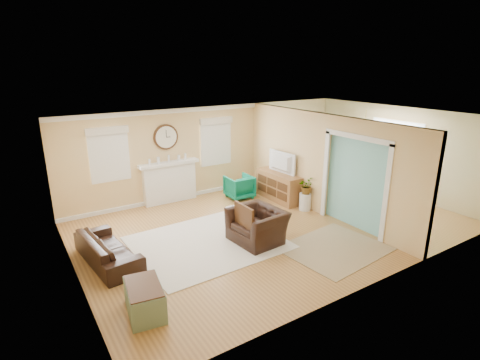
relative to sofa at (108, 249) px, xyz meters
The scene contains 29 objects.
floor 3.89m from the sofa, ahead, with size 9.00×9.00×0.00m, color olive.
wall_back 4.80m from the sofa, 34.43° to the left, with size 9.00×0.02×2.60m, color #DFB36E.
wall_front 5.22m from the sofa, 40.90° to the right, with size 9.00×0.02×2.60m, color #DFB36E.
wall_left 1.25m from the sofa, 151.11° to the right, with size 0.02×6.00×2.60m, color #DFB36E.
wall_right 8.44m from the sofa, ahead, with size 0.02×6.00×2.60m, color #DFB36E.
ceiling 4.52m from the sofa, ahead, with size 9.00×6.00×0.02m, color white.
partition 5.49m from the sofa, ahead, with size 0.17×6.00×2.60m.
fireplace 3.48m from the sofa, 46.91° to the left, with size 1.70×0.30×1.17m.
wall_clock 3.86m from the sofa, 47.87° to the left, with size 0.70×0.07×0.70m.
window_left 3.06m from the sofa, 72.58° to the left, with size 1.05×0.13×1.42m.
window_right 4.90m from the sofa, 33.61° to the left, with size 1.05×0.13×1.42m.
french_doors 8.37m from the sofa, ahead, with size 0.06×1.70×2.20m.
pendant 7.14m from the sofa, ahead, with size 0.30×0.30×0.55m.
rug_cream 2.08m from the sofa, ahead, with size 3.05×2.64×0.02m, color beige.
rug_jute 4.66m from the sofa, 25.93° to the right, with size 2.07×1.70×0.01m, color tan.
rug_grey 6.64m from the sofa, ahead, with size 2.29×2.86×0.01m, color gray.
sofa is the anchor object (origin of this frame).
eames_chair 3.13m from the sofa, 15.63° to the right, with size 1.13×0.99×0.74m, color black.
green_chair 4.54m from the sofa, 22.57° to the left, with size 0.71×0.73×0.66m, color #086A41.
trunk 1.95m from the sofa, 87.76° to the right, with size 0.65×0.93×0.50m.
credenza 5.18m from the sofa, 11.24° to the left, with size 0.53×1.56×0.80m.
tv 5.23m from the sofa, 11.28° to the left, with size 1.05×0.14×0.60m, color black.
garden_stool 5.16m from the sofa, ahead, with size 0.31×0.31×0.46m, color white.
potted_plant 5.18m from the sofa, ahead, with size 0.41×0.36×0.46m, color #337F33.
dining_table 6.64m from the sofa, ahead, with size 1.74×0.97×0.61m, color #4B2D19.
dining_chair_n 6.71m from the sofa, ahead, with size 0.48×0.48×1.00m.
dining_chair_s 6.70m from the sofa, 12.63° to the right, with size 0.55×0.55×1.01m.
dining_chair_w 5.94m from the sofa, ahead, with size 0.46×0.46×0.93m.
dining_chair_e 7.20m from the sofa, ahead, with size 0.51×0.51×1.00m.
Camera 1 is at (-5.25, -6.63, 3.77)m, focal length 28.00 mm.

